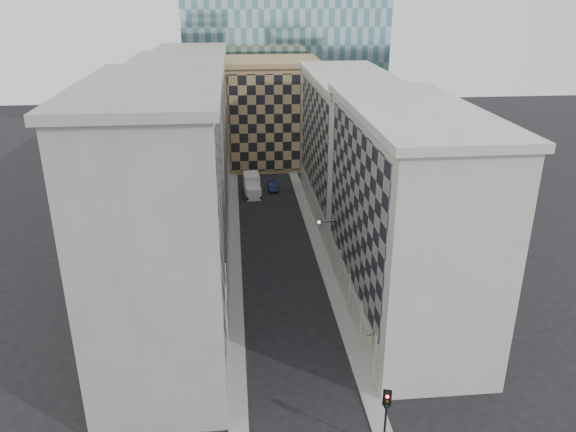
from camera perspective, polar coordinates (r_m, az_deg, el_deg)
ground at (r=44.74m, az=2.16°, el=-20.39°), size 260.00×260.00×0.00m
sidewalk_west at (r=69.51m, az=-5.43°, el=-3.67°), size 1.50×100.00×0.15m
sidewalk_east at (r=70.23m, az=3.18°, el=-3.32°), size 1.50×100.00×0.15m
bldg_left_a at (r=47.75m, az=-12.49°, el=-1.09°), size 10.80×22.80×23.70m
bldg_left_b at (r=68.57m, az=-10.52°, el=5.77°), size 10.80×22.80×22.70m
bldg_left_c at (r=89.96m, az=-9.47°, el=9.39°), size 10.80×22.80×21.70m
bldg_right_a at (r=53.94m, az=11.71°, el=0.00°), size 10.80×26.80×20.70m
bldg_right_b at (r=78.93m, az=6.11°, el=7.06°), size 10.80×28.80×19.70m
tan_block at (r=102.87m, az=-1.72°, el=10.48°), size 16.80×14.80×18.80m
church_tower at (r=114.77m, az=-3.41°, el=20.48°), size 7.20×7.20×51.50m
flagpoles_left at (r=44.59m, az=-6.34°, el=-7.92°), size 0.10×6.33×2.33m
bracket_lamp at (r=62.19m, az=3.32°, el=-0.62°), size 1.98×0.36×0.36m
traffic_light at (r=41.15m, az=9.97°, el=-18.62°), size 0.59×0.57×4.80m
box_truck at (r=88.39m, az=-3.67°, el=3.05°), size 2.71×5.91×3.17m
dark_car at (r=90.45m, az=-1.57°, el=3.07°), size 1.48×4.10×1.34m
shop_sign at (r=47.03m, az=8.12°, el=-12.26°), size 0.79×0.70×0.80m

